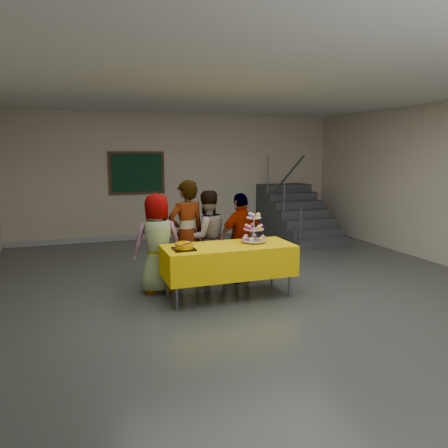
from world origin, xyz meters
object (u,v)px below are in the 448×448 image
at_px(bake_table, 229,260).
at_px(cupcake_stand, 254,231).
at_px(schoolchild_d, 242,238).
at_px(schoolchild_a, 158,243).
at_px(schoolchild_c, 207,237).
at_px(staircase, 293,217).
at_px(schoolchild_b, 187,234).
at_px(bear_cake, 184,245).
at_px(noticeboard, 137,173).

relative_size(bake_table, cupcake_stand, 4.22).
bearing_deg(schoolchild_d, schoolchild_a, -11.60).
bearing_deg(schoolchild_c, schoolchild_a, 6.83).
height_order(schoolchild_a, staircase, staircase).
height_order(bake_table, staircase, staircase).
relative_size(bake_table, staircase, 0.78).
bearing_deg(staircase, schoolchild_b, -138.86).
height_order(bear_cake, schoolchild_c, schoolchild_c).
bearing_deg(noticeboard, schoolchild_c, -82.33).
height_order(bear_cake, schoolchild_b, schoolchild_b).
bearing_deg(schoolchild_a, noticeboard, -97.10).
relative_size(cupcake_stand, noticeboard, 0.34).
relative_size(schoolchild_c, noticeboard, 1.15).
distance_m(schoolchild_b, staircase, 4.71).
relative_size(staircase, noticeboard, 1.85).
bearing_deg(staircase, noticeboard, 167.35).
bearing_deg(schoolchild_b, bake_table, 107.06).
bearing_deg(schoolchild_a, schoolchild_b, -165.05).
xyz_separation_m(bear_cake, noticeboard, (0.06, 4.72, 0.77)).
bearing_deg(cupcake_stand, schoolchild_d, 87.69).
bearing_deg(schoolchild_b, schoolchild_c, 172.14).
relative_size(schoolchild_d, noticeboard, 1.12).
xyz_separation_m(bake_table, schoolchild_b, (-0.43, 0.74, 0.28)).
relative_size(schoolchild_c, staircase, 0.62).
bearing_deg(schoolchild_c, bear_cake, 48.95).
bearing_deg(schoolchild_a, schoolchild_d, 178.61).
xyz_separation_m(bake_table, noticeboard, (-0.62, 4.67, 1.04)).
bearing_deg(schoolchild_d, schoolchild_c, -29.02).
relative_size(cupcake_stand, schoolchild_b, 0.27).
distance_m(bear_cake, staircase, 5.43).
distance_m(cupcake_stand, schoolchild_a, 1.45).
distance_m(schoolchild_b, noticeboard, 4.00).
distance_m(schoolchild_a, schoolchild_c, 0.85).
bearing_deg(bake_table, schoolchild_c, 96.80).
bearing_deg(bear_cake, schoolchild_c, 54.93).
relative_size(schoolchild_b, schoolchild_d, 1.15).
bearing_deg(bear_cake, staircase, 45.80).
xyz_separation_m(bake_table, bear_cake, (-0.67, -0.06, 0.27)).
distance_m(bear_cake, noticeboard, 4.79).
distance_m(bear_cake, schoolchild_a, 0.69).
bearing_deg(schoolchild_a, bear_cake, 108.07).
bearing_deg(schoolchild_a, cupcake_stand, 156.49).
bearing_deg(schoolchild_d, staircase, -142.72).
relative_size(schoolchild_a, schoolchild_b, 0.90).
bearing_deg(bear_cake, cupcake_stand, 7.03).
relative_size(cupcake_stand, schoolchild_c, 0.30).
relative_size(schoolchild_a, noticeboard, 1.15).
xyz_separation_m(cupcake_stand, schoolchild_a, (-1.34, 0.51, -0.19)).
bearing_deg(noticeboard, bear_cake, -90.70).
bearing_deg(bear_cake, schoolchild_d, 31.15).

